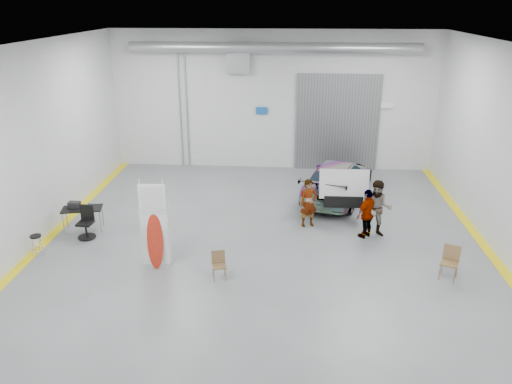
# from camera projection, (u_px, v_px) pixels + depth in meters

# --- Properties ---
(ground) EXTENTS (16.00, 16.00, 0.00)m
(ground) POSITION_uv_depth(u_px,v_px,m) (262.00, 249.00, 15.26)
(ground) COLOR slate
(ground) RESTS_ON ground
(room_shell) EXTENTS (14.02, 16.18, 6.01)m
(room_shell) POSITION_uv_depth(u_px,v_px,m) (274.00, 102.00, 15.84)
(room_shell) COLOR silver
(room_shell) RESTS_ON ground
(sedan_car) EXTENTS (3.42, 5.26, 1.42)m
(sedan_car) POSITION_uv_depth(u_px,v_px,m) (338.00, 179.00, 19.04)
(sedan_car) COLOR white
(sedan_car) RESTS_ON ground
(person_a) EXTENTS (0.70, 0.58, 1.64)m
(person_a) POSITION_uv_depth(u_px,v_px,m) (309.00, 203.00, 16.53)
(person_a) COLOR #89624A
(person_a) RESTS_ON ground
(person_b) EXTENTS (0.99, 0.81, 1.87)m
(person_b) POSITION_uv_depth(u_px,v_px,m) (378.00, 209.00, 15.80)
(person_b) COLOR slate
(person_b) RESTS_ON ground
(person_c) EXTENTS (0.96, 0.92, 1.62)m
(person_c) POSITION_uv_depth(u_px,v_px,m) (367.00, 213.00, 15.75)
(person_c) COLOR olive
(person_c) RESTS_ON ground
(surfboard_display) EXTENTS (0.76, 0.25, 2.67)m
(surfboard_display) POSITION_uv_depth(u_px,v_px,m) (154.00, 233.00, 13.82)
(surfboard_display) COLOR white
(surfboard_display) RESTS_ON ground
(folding_chair_near) EXTENTS (0.44, 0.46, 0.78)m
(folding_chair_near) POSITION_uv_depth(u_px,v_px,m) (219.00, 271.00, 13.55)
(folding_chair_near) COLOR brown
(folding_chair_near) RESTS_ON ground
(folding_chair_far) EXTENTS (0.58, 0.62, 0.93)m
(folding_chair_far) POSITION_uv_depth(u_px,v_px,m) (448.00, 269.00, 13.54)
(folding_chair_far) COLOR brown
(folding_chair_far) RESTS_ON ground
(shop_stool) EXTENTS (0.34, 0.34, 0.67)m
(shop_stool) POSITION_uv_depth(u_px,v_px,m) (37.00, 246.00, 14.73)
(shop_stool) COLOR black
(shop_stool) RESTS_ON ground
(work_table) EXTENTS (1.36, 0.89, 1.03)m
(work_table) POSITION_uv_depth(u_px,v_px,m) (80.00, 208.00, 16.22)
(work_table) COLOR gray
(work_table) RESTS_ON ground
(office_chair) EXTENTS (0.56, 0.56, 1.05)m
(office_chair) POSITION_uv_depth(u_px,v_px,m) (86.00, 224.00, 15.85)
(office_chair) COLOR black
(office_chair) RESTS_ON ground
(trunk_lid) EXTENTS (1.65, 1.00, 0.04)m
(trunk_lid) POSITION_uv_depth(u_px,v_px,m) (344.00, 181.00, 16.74)
(trunk_lid) COLOR silver
(trunk_lid) RESTS_ON sedan_car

